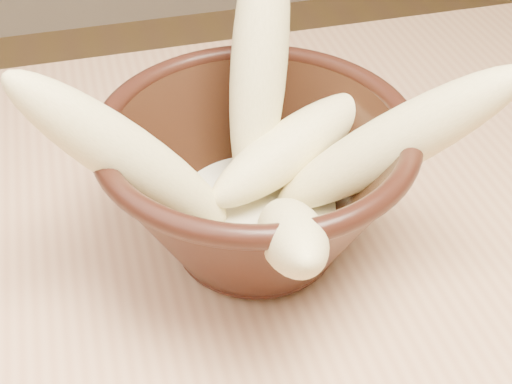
% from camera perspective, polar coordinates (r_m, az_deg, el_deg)
% --- Properties ---
extents(table, '(1.20, 0.80, 0.75)m').
position_cam_1_polar(table, '(0.65, 12.39, -9.88)').
color(table, tan).
rests_on(table, ground).
extents(bowl, '(0.24, 0.24, 0.13)m').
position_cam_1_polar(bowl, '(0.54, 0.00, 0.90)').
color(bowl, black).
rests_on(bowl, table).
extents(milk_puddle, '(0.13, 0.13, 0.02)m').
position_cam_1_polar(milk_puddle, '(0.56, 0.00, -1.62)').
color(milk_puddle, beige).
rests_on(milk_puddle, bowl).
extents(banana_upright, '(0.10, 0.14, 0.21)m').
position_cam_1_polar(banana_upright, '(0.55, 0.26, 10.49)').
color(banana_upright, '#D0BF7B').
rests_on(banana_upright, bowl).
extents(banana_left, '(0.17, 0.05, 0.17)m').
position_cam_1_polar(banana_left, '(0.49, -10.32, 2.86)').
color(banana_left, '#D0BF7B').
rests_on(banana_left, bowl).
extents(banana_right, '(0.19, 0.11, 0.17)m').
position_cam_1_polar(banana_right, '(0.51, 10.80, 3.80)').
color(banana_right, '#D0BF7B').
rests_on(banana_right, bowl).
extents(banana_across, '(0.16, 0.10, 0.07)m').
position_cam_1_polar(banana_across, '(0.55, 2.80, 3.54)').
color(banana_across, '#D0BF7B').
rests_on(banana_across, bowl).
extents(banana_front, '(0.07, 0.17, 0.13)m').
position_cam_1_polar(banana_front, '(0.47, 2.80, -3.45)').
color(banana_front, '#D0BF7B').
rests_on(banana_front, bowl).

